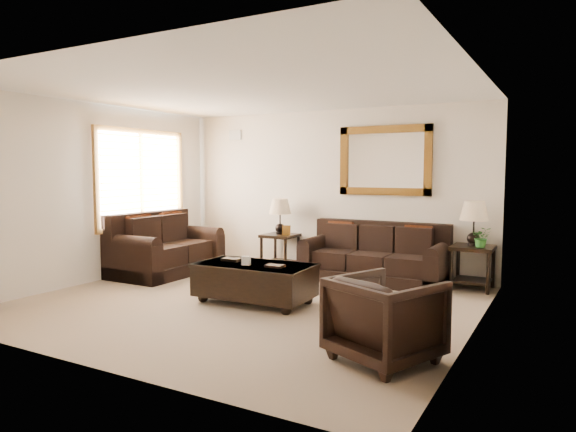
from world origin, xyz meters
The scene contains 11 objects.
room centered at (0.00, 0.00, 1.35)m, with size 5.51×5.01×2.71m.
window centered at (-2.70, 0.90, 1.55)m, with size 0.07×1.96×1.66m.
mirror centered at (0.98, 2.47, 1.85)m, with size 1.50×0.06×1.10m.
air_vent centered at (-1.90, 2.48, 2.35)m, with size 0.25×0.02×0.18m, color #999999.
sofa centered at (0.98, 2.07, 0.32)m, with size 2.18×0.94×0.89m.
loveseat centered at (-2.26, 0.92, 0.37)m, with size 1.06×1.79×1.01m.
end_table_left centered at (-0.77, 2.18, 0.79)m, with size 0.55×0.55×1.21m.
end_table_right centered at (2.40, 2.17, 0.82)m, with size 0.57×0.57×1.26m.
coffee_table centered at (0.09, 0.02, 0.31)m, with size 1.51×0.86×0.63m.
armchair centered at (2.20, -1.13, 0.42)m, with size 0.81×0.76×0.84m, color black.
potted_plant centered at (2.53, 2.07, 0.74)m, with size 0.26×0.29×0.22m, color #256121.
Camera 1 is at (3.60, -5.42, 1.68)m, focal length 32.00 mm.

